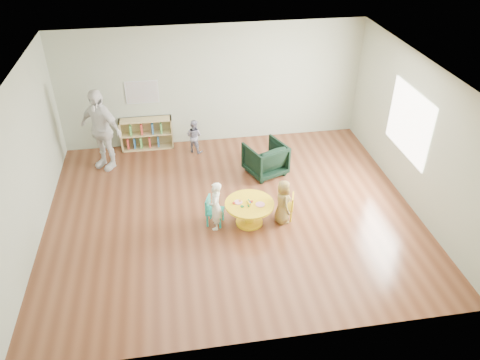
{
  "coord_description": "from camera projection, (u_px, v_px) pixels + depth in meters",
  "views": [
    {
      "loc": [
        -0.99,
        -7.13,
        5.5
      ],
      "look_at": [
        0.11,
        -0.3,
        0.93
      ],
      "focal_mm": 35.0,
      "sensor_mm": 36.0,
      "label": 1
    }
  ],
  "objects": [
    {
      "name": "armchair",
      "position": [
        265.0,
        159.0,
        10.03
      ],
      "size": [
        1.0,
        1.01,
        0.71
      ],
      "primitive_type": "imported",
      "rotation": [
        0.0,
        0.0,
        3.52
      ],
      "color": "black",
      "rests_on": "ground"
    },
    {
      "name": "alphabet_poster",
      "position": [
        142.0,
        92.0,
        10.54
      ],
      "size": [
        0.74,
        0.01,
        0.54
      ],
      "color": "silver",
      "rests_on": "ground"
    },
    {
      "name": "activity_table",
      "position": [
        249.0,
        209.0,
        8.59
      ],
      "size": [
        0.91,
        0.91,
        0.5
      ],
      "rotation": [
        0.0,
        0.0,
        -0.33
      ],
      "color": "yellow",
      "rests_on": "ground"
    },
    {
      "name": "room",
      "position": [
        231.0,
        124.0,
        8.0
      ],
      "size": [
        7.1,
        7.0,
        2.8
      ],
      "color": "brown",
      "rests_on": "ground"
    },
    {
      "name": "bookshelf",
      "position": [
        146.0,
        133.0,
        10.97
      ],
      "size": [
        1.2,
        0.3,
        0.75
      ],
      "color": "tan",
      "rests_on": "ground"
    },
    {
      "name": "child_left",
      "position": [
        216.0,
        206.0,
        8.4
      ],
      "size": [
        0.3,
        0.39,
        0.97
      ],
      "primitive_type": "imported",
      "rotation": [
        0.0,
        0.0,
        -1.79
      ],
      "color": "white",
      "rests_on": "ground"
    },
    {
      "name": "child_right",
      "position": [
        283.0,
        202.0,
        8.57
      ],
      "size": [
        0.33,
        0.46,
        0.89
      ],
      "primitive_type": "imported",
      "rotation": [
        0.0,
        0.0,
        1.68
      ],
      "color": "yellow",
      "rests_on": "ground"
    },
    {
      "name": "adult_caretaker",
      "position": [
        101.0,
        129.0,
        9.97
      ],
      "size": [
        1.12,
        0.99,
        1.82
      ],
      "primitive_type": "imported",
      "rotation": [
        0.0,
        0.0,
        -0.64
      ],
      "color": "silver",
      "rests_on": "ground"
    },
    {
      "name": "kid_chair_left",
      "position": [
        213.0,
        210.0,
        8.6
      ],
      "size": [
        0.39,
        0.39,
        0.56
      ],
      "rotation": [
        0.0,
        0.0,
        -1.92
      ],
      "color": "teal",
      "rests_on": "ground"
    },
    {
      "name": "kid_chair_right",
      "position": [
        288.0,
        206.0,
        8.74
      ],
      "size": [
        0.35,
        0.35,
        0.52
      ],
      "rotation": [
        0.0,
        0.0,
        1.27
      ],
      "color": "yellow",
      "rests_on": "ground"
    },
    {
      "name": "toddler",
      "position": [
        194.0,
        136.0,
        10.79
      ],
      "size": [
        0.49,
        0.47,
        0.8
      ],
      "primitive_type": "imported",
      "rotation": [
        0.0,
        0.0,
        2.56
      ],
      "color": "#1C1D46",
      "rests_on": "ground"
    }
  ]
}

